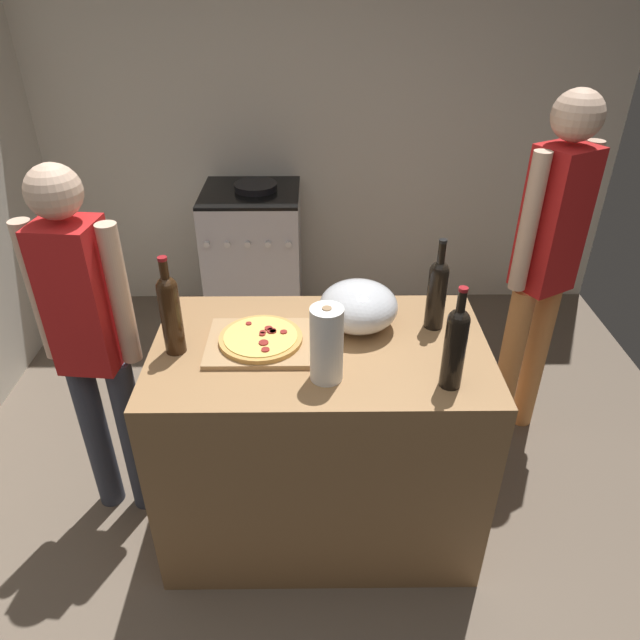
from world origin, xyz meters
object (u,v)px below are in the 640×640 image
object	(u,v)px
pizza	(261,338)
wine_bottle_green	(455,344)
wine_bottle_clear	(170,311)
person_in_stripes	(90,337)
paper_towel_roll	(327,344)
wine_bottle_dark	(437,291)
stove	(254,259)
person_in_red	(546,257)
mixing_bowl	(358,306)

from	to	relation	value
pizza	wine_bottle_green	bearing A→B (deg)	-20.40
wine_bottle_clear	person_in_stripes	xyz separation A→B (m)	(-0.36, 0.12, -0.19)
pizza	paper_towel_roll	bearing A→B (deg)	-39.91
pizza	wine_bottle_dark	xyz separation A→B (m)	(0.67, 0.13, 0.13)
wine_bottle_dark	person_in_stripes	distance (m)	1.35
paper_towel_roll	stove	bearing A→B (deg)	103.07
wine_bottle_clear	paper_towel_roll	bearing A→B (deg)	-16.99
paper_towel_roll	wine_bottle_green	xyz separation A→B (m)	(0.42, -0.04, 0.03)
wine_bottle_green	wine_bottle_clear	bearing A→B (deg)	167.66
stove	person_in_stripes	distance (m)	1.72
pizza	stove	xyz separation A→B (m)	(-0.20, 1.68, -0.49)
paper_towel_roll	person_in_stripes	world-z (taller)	person_in_stripes
paper_towel_roll	wine_bottle_green	world-z (taller)	wine_bottle_green
pizza	person_in_stripes	xyz separation A→B (m)	(-0.67, 0.09, -0.05)
pizza	wine_bottle_clear	xyz separation A→B (m)	(-0.31, -0.03, 0.14)
wine_bottle_green	wine_bottle_dark	size ratio (longest dim) A/B	1.02
wine_bottle_dark	person_in_red	world-z (taller)	person_in_red
paper_towel_roll	stove	size ratio (longest dim) A/B	0.29
person_in_stripes	person_in_red	world-z (taller)	person_in_red
stove	person_in_red	size ratio (longest dim) A/B	0.56
person_in_red	wine_bottle_green	bearing A→B (deg)	-125.80
wine_bottle_green	paper_towel_roll	bearing A→B (deg)	174.03
wine_bottle_dark	pizza	bearing A→B (deg)	-169.22
wine_bottle_clear	person_in_stripes	size ratio (longest dim) A/B	0.24
wine_bottle_clear	mixing_bowl	bearing A→B (deg)	13.12
paper_towel_roll	mixing_bowl	bearing A→B (deg)	68.36
wine_bottle_dark	person_in_red	xyz separation A→B (m)	(0.58, 0.45, -0.07)
wine_bottle_dark	stove	size ratio (longest dim) A/B	0.38
paper_towel_roll	wine_bottle_clear	xyz separation A→B (m)	(-0.55, 0.17, 0.03)
mixing_bowl	wine_bottle_dark	size ratio (longest dim) A/B	0.82
mixing_bowl	wine_bottle_green	distance (m)	0.47
wine_bottle_green	person_in_red	size ratio (longest dim) A/B	0.22
paper_towel_roll	wine_bottle_green	distance (m)	0.42
pizza	wine_bottle_green	xyz separation A→B (m)	(0.66, -0.24, 0.13)
wine_bottle_dark	stove	bearing A→B (deg)	119.10
pizza	paper_towel_roll	size ratio (longest dim) A/B	1.11
wine_bottle_clear	pizza	bearing A→B (deg)	6.04
mixing_bowl	wine_bottle_clear	size ratio (longest dim) A/B	0.80
pizza	paper_towel_roll	distance (m)	0.33
pizza	person_in_stripes	distance (m)	0.68
mixing_bowl	stove	xyz separation A→B (m)	(-0.57, 1.55, -0.55)
wine_bottle_clear	stove	world-z (taller)	wine_bottle_clear
wine_bottle_clear	wine_bottle_dark	xyz separation A→B (m)	(0.98, 0.16, -0.01)
wine_bottle_dark	person_in_red	size ratio (longest dim) A/B	0.21
paper_towel_roll	stove	distance (m)	2.02
wine_bottle_clear	wine_bottle_green	bearing A→B (deg)	-12.34
person_in_red	wine_bottle_clear	bearing A→B (deg)	-158.67
pizza	paper_towel_roll	xyz separation A→B (m)	(0.24, -0.20, 0.11)
wine_bottle_dark	stove	distance (m)	1.88
wine_bottle_dark	wine_bottle_green	bearing A→B (deg)	-91.39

